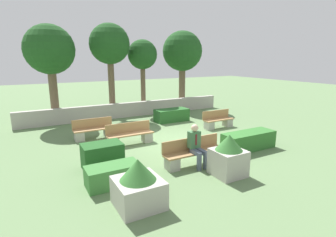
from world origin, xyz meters
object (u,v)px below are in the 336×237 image
(bench_front, at_px, (194,154))
(bench_back, at_px, (94,131))
(bench_right_side, at_px, (130,136))
(planter_corner_right, at_px, (138,185))
(bench_left_side, at_px, (218,121))
(tree_rightmost, at_px, (182,52))
(planter_corner_left, at_px, (228,156))
(tree_leftmost, at_px, (50,51))
(tree_center_left, at_px, (110,45))
(person_seated_man, at_px, (196,143))
(tree_center_right, at_px, (142,56))

(bench_front, relative_size, bench_back, 1.26)
(bench_right_side, xyz_separation_m, planter_corner_right, (-1.46, -4.33, 0.20))
(bench_left_side, relative_size, tree_rightmost, 0.32)
(planter_corner_left, xyz_separation_m, tree_leftmost, (-3.61, 9.37, 3.11))
(bench_front, bearing_deg, bench_right_side, 110.20)
(bench_back, relative_size, tree_center_left, 0.32)
(planter_corner_left, bearing_deg, tree_leftmost, 111.08)
(planter_corner_left, bearing_deg, person_seated_man, 112.44)
(planter_corner_right, distance_m, tree_leftmost, 10.17)
(bench_right_side, bearing_deg, tree_rightmost, 45.02)
(bench_left_side, distance_m, bench_right_side, 4.71)
(bench_left_side, distance_m, planter_corner_left, 5.42)
(person_seated_man, relative_size, planter_corner_right, 1.16)
(bench_left_side, xyz_separation_m, bench_back, (-5.78, 1.17, 0.00))
(bench_left_side, bearing_deg, bench_back, 163.83)
(tree_center_right, relative_size, tree_rightmost, 0.87)
(tree_center_left, bearing_deg, person_seated_man, -89.40)
(bench_front, bearing_deg, bench_left_side, 41.27)
(bench_left_side, distance_m, tree_rightmost, 6.32)
(bench_left_side, xyz_separation_m, planter_corner_left, (-3.23, -4.35, 0.28))
(tree_rightmost, bearing_deg, person_seated_man, -119.36)
(bench_back, distance_m, tree_rightmost, 8.70)
(bench_back, xyz_separation_m, person_seated_man, (2.13, -4.50, 0.42))
(tree_center_right, bearing_deg, bench_left_side, -71.37)
(tree_center_left, bearing_deg, planter_corner_left, -86.89)
(bench_right_side, relative_size, bench_back, 1.10)
(person_seated_man, distance_m, planter_corner_right, 2.82)
(tree_center_right, bearing_deg, tree_leftmost, -178.82)
(tree_center_left, xyz_separation_m, tree_center_right, (2.01, 0.09, -0.57))
(bench_left_side, xyz_separation_m, tree_center_left, (-3.74, 5.04, 3.73))
(bench_left_side, bearing_deg, tree_leftmost, 139.02)
(bench_back, height_order, tree_rightmost, tree_rightmost)
(planter_corner_left, bearing_deg, bench_left_side, 53.36)
(bench_right_side, height_order, planter_corner_left, planter_corner_left)
(planter_corner_left, distance_m, tree_leftmost, 10.51)
(bench_right_side, distance_m, planter_corner_left, 4.33)
(bench_right_side, relative_size, tree_center_left, 0.36)
(tree_center_right, xyz_separation_m, tree_rightmost, (2.87, 0.07, 0.25))
(bench_front, bearing_deg, person_seated_man, -100.29)
(person_seated_man, bearing_deg, planter_corner_left, -67.56)
(bench_right_side, xyz_separation_m, tree_center_right, (2.97, 5.41, 3.15))
(person_seated_man, height_order, tree_center_left, tree_center_left)
(planter_corner_right, bearing_deg, bench_left_side, 36.78)
(bench_left_side, distance_m, tree_center_left, 7.30)
(tree_center_left, height_order, tree_center_right, tree_center_left)
(bench_right_side, bearing_deg, bench_front, -67.94)
(bench_back, xyz_separation_m, tree_rightmost, (6.92, 4.03, 3.41))
(planter_corner_right, bearing_deg, bench_back, 86.24)
(planter_corner_left, height_order, tree_center_left, tree_center_left)
(bench_back, distance_m, tree_center_right, 6.48)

